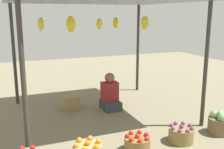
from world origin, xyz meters
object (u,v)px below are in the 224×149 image
object	(u,v)px
vendor_person	(110,95)
basket_cabbages	(220,123)
basket_red_tomatoes	(137,144)
wooden_crate_near_vendor	(71,102)
basket_purple_onions	(181,134)

from	to	relation	value
vendor_person	basket_cabbages	xyz separation A→B (m)	(1.27, -1.82, -0.12)
vendor_person	basket_red_tomatoes	size ratio (longest dim) A/B	2.04
vendor_person	wooden_crate_near_vendor	bearing A→B (deg)	156.42
vendor_person	basket_purple_onions	xyz separation A→B (m)	(0.47, -1.84, -0.17)
basket_cabbages	basket_purple_onions	bearing A→B (deg)	-178.59
basket_cabbages	wooden_crate_near_vendor	bearing A→B (deg)	133.41
basket_red_tomatoes	basket_cabbages	distance (m)	1.57
basket_red_tomatoes	basket_cabbages	xyz separation A→B (m)	(1.57, 0.02, 0.06)
basket_red_tomatoes	wooden_crate_near_vendor	world-z (taller)	wooden_crate_near_vendor
vendor_person	basket_purple_onions	size ratio (longest dim) A/B	1.99
basket_purple_onions	wooden_crate_near_vendor	size ratio (longest dim) A/B	1.15
vendor_person	basket_red_tomatoes	bearing A→B (deg)	-99.25
vendor_person	basket_cabbages	world-z (taller)	vendor_person
vendor_person	basket_red_tomatoes	distance (m)	1.88
vendor_person	basket_red_tomatoes	xyz separation A→B (m)	(-0.30, -1.84, -0.18)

